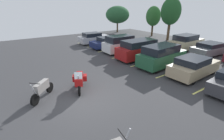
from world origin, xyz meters
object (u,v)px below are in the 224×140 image
at_px(car_green, 162,56).
at_px(car_tan, 194,67).
at_px(motorcycle_third, 42,89).
at_px(car_white, 121,44).
at_px(car_silver, 94,38).
at_px(car_navy, 109,42).
at_px(car_far_grey, 211,49).
at_px(car_far_champagne, 186,42).
at_px(car_red, 139,49).
at_px(motorcycle_touring, 79,80).

distance_m(car_green, car_tan, 2.80).
height_order(motorcycle_third, car_white, car_white).
relative_size(car_silver, car_green, 0.92).
height_order(car_navy, car_green, car_green).
xyz_separation_m(car_tan, car_far_grey, (-2.13, 6.99, -0.06)).
distance_m(car_tan, car_far_champagne, 8.43).
bearing_deg(motorcycle_third, car_red, 104.47).
xyz_separation_m(car_white, car_far_champagne, (3.44, 7.13, -0.05)).
bearing_deg(motorcycle_touring, car_green, 90.24).
bearing_deg(motorcycle_third, car_silver, 140.11).
distance_m(car_navy, car_green, 8.36).
bearing_deg(car_far_champagne, car_silver, -141.40).
xyz_separation_m(car_silver, car_navy, (3.17, 0.49, -0.06)).
bearing_deg(motorcycle_third, car_tan, 73.51).
bearing_deg(car_red, car_navy, 178.55).
height_order(car_navy, car_far_champagne, car_far_champagne).
relative_size(car_silver, car_far_grey, 0.88).
bearing_deg(car_red, car_white, -179.01).
xyz_separation_m(car_silver, car_red, (8.79, 0.34, 0.21)).
height_order(motorcycle_touring, car_far_grey, motorcycle_touring).
bearing_deg(car_green, car_tan, 5.61).
xyz_separation_m(car_green, car_far_grey, (0.65, 7.27, -0.26)).
height_order(car_far_champagne, car_far_grey, car_far_champagne).
relative_size(car_navy, car_far_grey, 0.98).
bearing_deg(car_tan, car_red, -176.92).
distance_m(car_white, car_green, 5.66).
height_order(motorcycle_touring, car_silver, car_silver).
relative_size(car_white, car_red, 0.89).
bearing_deg(car_tan, car_white, -177.64).
bearing_deg(car_red, motorcycle_touring, -70.03).
distance_m(car_navy, car_far_grey, 11.49).
height_order(car_navy, car_tan, car_tan).
xyz_separation_m(motorcycle_touring, car_white, (-5.69, 7.58, 0.27)).
bearing_deg(car_tan, car_far_champagne, 126.39).
bearing_deg(car_silver, car_red, 2.23).
bearing_deg(motorcycle_touring, car_red, 109.97).
height_order(car_silver, car_red, car_red).
height_order(car_navy, car_far_grey, car_navy).
bearing_deg(motorcycle_third, car_far_champagne, 96.80).
bearing_deg(car_tan, car_green, -174.39).
relative_size(car_red, car_tan, 1.10).
bearing_deg(motorcycle_touring, motorcycle_third, -96.39).
bearing_deg(car_far_grey, car_navy, -141.54).
bearing_deg(car_red, car_silver, -177.77).
xyz_separation_m(car_red, car_tan, (5.52, 0.30, -0.21)).
xyz_separation_m(car_green, car_far_champagne, (-2.22, 7.06, -0.06)).
distance_m(car_silver, car_red, 8.80).
relative_size(car_green, car_far_grey, 0.95).
relative_size(car_navy, car_white, 1.15).
relative_size(car_navy, car_tan, 1.12).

